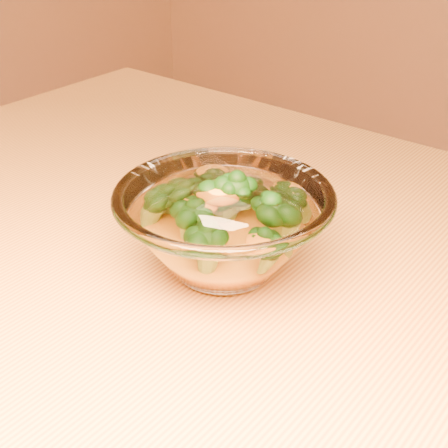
# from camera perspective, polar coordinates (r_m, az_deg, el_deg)

# --- Properties ---
(table) EXTENTS (1.20, 0.80, 0.75)m
(table) POSITION_cam_1_polar(r_m,az_deg,el_deg) (0.66, 2.69, -11.69)
(table) COLOR #B48136
(table) RESTS_ON ground
(glass_bowl) EXTENTS (0.20, 0.20, 0.09)m
(glass_bowl) POSITION_cam_1_polar(r_m,az_deg,el_deg) (0.58, 0.00, -0.38)
(glass_bowl) COLOR white
(glass_bowl) RESTS_ON table
(cheese_sauce) EXTENTS (0.11, 0.11, 0.03)m
(cheese_sauce) POSITION_cam_1_polar(r_m,az_deg,el_deg) (0.59, 0.00, -1.96)
(cheese_sauce) COLOR #FF9D15
(cheese_sauce) RESTS_ON glass_bowl
(broccoli_heap) EXTENTS (0.15, 0.13, 0.07)m
(broccoli_heap) POSITION_cam_1_polar(r_m,az_deg,el_deg) (0.58, 0.31, 1.08)
(broccoli_heap) COLOR black
(broccoli_heap) RESTS_ON cheese_sauce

